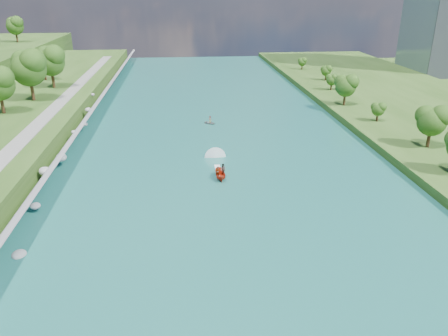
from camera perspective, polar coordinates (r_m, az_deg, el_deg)
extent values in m
plane|color=#2D5119|center=(54.90, 1.50, -6.51)|extent=(260.00, 260.00, 0.00)
cube|color=#17594E|center=(72.94, -0.46, 1.08)|extent=(55.00, 240.00, 0.10)
cube|color=slate|center=(74.67, -20.64, 1.54)|extent=(3.54, 236.00, 4.05)
ellipsoid|color=gray|center=(52.48, -25.19, -10.23)|extent=(1.56, 1.75, 0.97)
ellipsoid|color=gray|center=(60.73, -23.42, -4.58)|extent=(1.29, 1.38, 0.85)
ellipsoid|color=gray|center=(68.65, -22.39, -0.38)|extent=(1.62, 1.51, 1.28)
ellipsoid|color=gray|center=(74.32, -20.49, 1.29)|extent=(1.67, 1.96, 1.32)
ellipsoid|color=gray|center=(84.67, -19.03, 4.46)|extent=(0.93, 1.10, 0.66)
ellipsoid|color=gray|center=(91.14, -17.68, 5.47)|extent=(1.06, 1.32, 0.68)
ellipsoid|color=gray|center=(99.44, -17.33, 7.29)|extent=(1.32, 1.59, 0.88)
ellipsoid|color=gray|center=(110.83, -16.80, 9.17)|extent=(0.99, 1.06, 0.69)
cube|color=gray|center=(76.14, -25.65, 2.54)|extent=(3.00, 200.00, 0.10)
ellipsoid|color=#184712|center=(106.25, -24.13, 11.56)|extent=(7.92, 7.92, 13.20)
ellipsoid|color=#184712|center=(118.67, -21.71, 12.64)|extent=(7.37, 7.37, 12.28)
ellipsoid|color=#184712|center=(130.29, -22.51, 12.44)|extent=(5.16, 5.16, 8.60)
ellipsoid|color=#184712|center=(81.14, 25.49, 5.36)|extent=(5.15, 5.15, 8.59)
ellipsoid|color=#184712|center=(94.27, 19.48, 7.14)|extent=(2.80, 2.80, 4.66)
ellipsoid|color=#184712|center=(105.39, 15.61, 10.14)|extent=(5.04, 5.04, 8.41)
ellipsoid|color=#184712|center=(121.45, 13.89, 11.03)|extent=(3.04, 3.04, 5.07)
ellipsoid|color=#184712|center=(134.53, 13.20, 12.17)|extent=(3.11, 3.11, 5.19)
ellipsoid|color=#184712|center=(152.23, 10.18, 13.42)|extent=(2.79, 2.79, 4.65)
ellipsoid|color=#184712|center=(177.30, -25.63, 16.28)|extent=(6.21, 6.21, 10.36)
imported|color=red|center=(65.34, -0.51, -0.80)|extent=(1.61, 3.79, 1.43)
imported|color=#66605B|center=(64.76, -0.83, -0.58)|extent=(0.66, 0.49, 1.66)
imported|color=#66605B|center=(65.64, -0.12, -0.19)|extent=(1.10, 1.08, 1.78)
cube|color=white|center=(68.36, -0.74, -0.35)|extent=(0.90, 5.00, 0.06)
imported|color=gray|center=(92.74, -1.84, 5.96)|extent=(3.24, 3.21, 0.55)
imported|color=#66605B|center=(92.55, -1.84, 6.36)|extent=(0.79, 0.65, 1.40)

